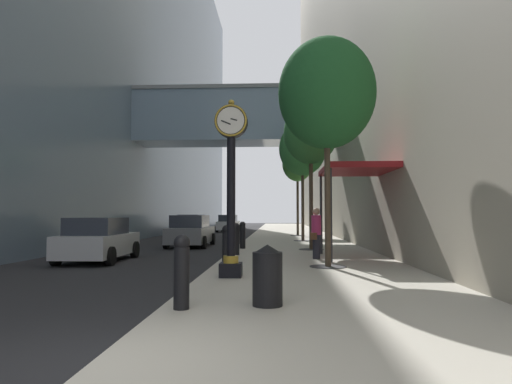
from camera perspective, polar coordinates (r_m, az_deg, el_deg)
ground_plane at (r=31.78m, az=-0.87°, el=-5.96°), size 110.00×110.00×0.00m
sidewalk_right at (r=34.73m, az=4.47°, el=-5.57°), size 6.07×80.00×0.14m
building_block_left at (r=40.16m, az=-18.57°, el=19.18°), size 22.70×80.00×33.49m
street_clock at (r=11.31m, az=-3.22°, el=1.72°), size 0.84×0.55×4.51m
bollard_nearest at (r=7.62m, az=-9.51°, el=-9.81°), size 0.28×0.28×1.24m
bollard_third at (r=14.05m, az=-3.82°, el=-6.64°), size 0.28×0.28×1.24m
bollard_fourth at (r=17.29m, az=-2.58°, el=-5.93°), size 0.28×0.28×1.24m
bollard_fifth at (r=20.54m, az=-1.73°, el=-5.45°), size 0.28×0.28×1.24m
street_tree_near at (r=14.05m, az=9.05°, el=12.32°), size 2.96×2.96×6.97m
street_tree_mid_near at (r=20.38m, az=7.02°, el=7.44°), size 2.44×2.44×6.65m
street_tree_mid_far at (r=26.84m, az=5.97°, el=5.48°), size 2.80×2.80×7.10m
street_tree_far at (r=33.27m, az=5.34°, el=3.54°), size 2.27×2.27×6.62m
trash_bin at (r=7.81m, az=1.48°, el=-10.49°), size 0.53×0.53×1.05m
pedestrian_walking at (r=15.93m, az=7.72°, el=-5.06°), size 0.46×0.52×1.80m
storefront_awning at (r=16.61m, az=12.56°, el=2.62°), size 2.40×3.60×3.30m
car_grey_near at (r=23.93m, az=-8.36°, el=-5.01°), size 2.11×4.51×1.66m
car_white_mid at (r=43.58m, az=-3.58°, el=-4.06°), size 2.07×4.47×1.65m
car_black_far at (r=34.94m, az=-8.22°, el=-4.31°), size 2.15×4.41×1.69m
car_silver_trailing at (r=17.26m, az=-19.54°, el=-5.82°), size 2.14×4.21×1.59m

